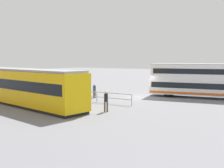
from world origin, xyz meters
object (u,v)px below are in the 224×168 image
Objects in this scene: pedestrian_crossing at (106,100)px; info_sign at (75,83)px; tram_yellow at (24,86)px; pedestrian_near_railing at (94,90)px; double_decker_bus at (202,80)px.

pedestrian_crossing is 8.16m from info_sign.
tram_yellow is 8.51m from pedestrian_crossing.
double_decker_bus is at bearing -145.98° from pedestrian_near_railing.
pedestrian_near_railing is at bearing -45.50° from pedestrian_crossing.
pedestrian_crossing reaches higher than pedestrian_near_railing.
double_decker_bus reaches higher than pedestrian_crossing.
double_decker_bus is 6.79× the size of pedestrian_crossing.
info_sign is (-1.23, -5.71, -0.03)m from tram_yellow.
tram_yellow reaches higher than info_sign.
info_sign is at bearing 37.96° from double_decker_bus.
tram_yellow is at bearing 49.20° from double_decker_bus.
info_sign is at bearing -102.16° from tram_yellow.
tram_yellow is 9.94× the size of pedestrian_near_railing.
double_decker_bus is at bearing -130.80° from tram_yellow.
pedestrian_near_railing is 2.47m from info_sign.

